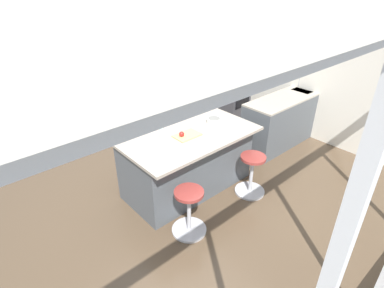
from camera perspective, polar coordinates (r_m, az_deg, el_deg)
The scene contains 11 objects.
ground_plane at distance 4.65m, azimuth -1.84°, elevation -9.23°, with size 8.15×8.15×0.00m, color brown.
interior_partition_left at distance 6.29m, azimuth 21.18°, elevation 14.12°, with size 0.15×5.21×2.90m.
sink_cabinet at distance 6.30m, azimuth 18.03°, elevation 5.09°, with size 2.41×0.60×1.19m.
oven_range at distance 7.14m, azimuth 7.45°, elevation 8.93°, with size 0.60×0.61×0.88m.
kitchen_island at distance 4.54m, azimuth -0.81°, elevation -3.03°, with size 1.90×1.09×0.92m.
stool_by_window at distance 4.60m, azimuth 10.83°, elevation -5.74°, with size 0.44×0.44×0.62m.
stool_middle at distance 3.90m, azimuth -0.55°, elevation -12.53°, with size 0.44×0.44×0.62m.
cutting_board at distance 4.23m, azimuth -0.92°, elevation 1.60°, with size 0.36×0.24×0.02m, color tan.
apple_red at distance 4.17m, azimuth -1.92°, elevation 1.84°, with size 0.07×0.07×0.07m, color red.
water_bottle at distance 4.15m, azimuth -5.62°, elevation 2.64°, with size 0.06×0.06×0.31m.
fruit_bowl at distance 4.61m, azimuth 4.06°, elevation 4.39°, with size 0.22×0.22×0.07m.
Camera 1 is at (2.30, 2.82, 2.89)m, focal length 29.02 mm.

